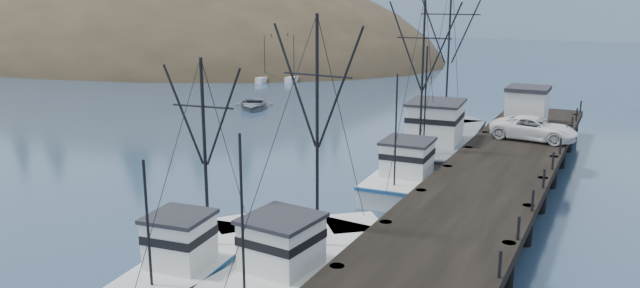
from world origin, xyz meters
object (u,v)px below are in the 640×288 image
object	(u,v)px
motorboat	(253,108)
trawler_mid	(199,261)
trawler_near	(304,262)
pier_shed	(527,105)
pier	(493,177)
trawler_far	(414,174)
pickup_truck	(534,128)
work_vessel	(440,143)

from	to	relation	value
motorboat	trawler_mid	bearing A→B (deg)	-88.35
trawler_near	pier_shed	world-z (taller)	trawler_near
pier	trawler_far	xyz separation A→B (m)	(-5.06, 1.54, -0.87)
pier	trawler_far	bearing A→B (deg)	163.09
motorboat	pier	bearing A→B (deg)	-62.58
trawler_far	trawler_near	bearing A→B (deg)	-89.89
trawler_far	motorboat	xyz separation A→B (m)	(-23.41, 18.32, -0.82)
pier	motorboat	size ratio (longest dim) A/B	7.75
pickup_truck	work_vessel	bearing A→B (deg)	101.62
work_vessel	motorboat	world-z (taller)	work_vessel
pier	motorboat	bearing A→B (deg)	145.11
trawler_mid	pier_shed	xyz separation A→B (m)	(8.50, 29.32, 2.60)
trawler_mid	trawler_far	distance (m)	16.80
trawler_near	work_vessel	distance (m)	21.42
trawler_mid	work_vessel	size ratio (longest dim) A/B	0.59
trawler_mid	trawler_far	xyz separation A→B (m)	(3.94, 16.33, 0.00)
pier	work_vessel	distance (m)	10.01
pier	trawler_near	distance (m)	13.96
trawler_mid	motorboat	xyz separation A→B (m)	(-19.47, 34.65, -0.82)
pier	work_vessel	size ratio (longest dim) A/B	2.74
pier	pier_shed	distance (m)	14.64
motorboat	trawler_near	bearing A→B (deg)	-82.17
pier_shed	pickup_truck	world-z (taller)	pier_shed
motorboat	work_vessel	bearing A→B (deg)	-54.04
pier	trawler_mid	distance (m)	17.34
trawler_near	work_vessel	bearing A→B (deg)	90.96
trawler_far	motorboat	size ratio (longest dim) A/B	2.10
work_vessel	pickup_truck	bearing A→B (deg)	5.62
pier	trawler_near	bearing A→B (deg)	-111.16
pier_shed	trawler_far	bearing A→B (deg)	-109.33
trawler_mid	pickup_truck	distance (m)	25.84
pier	trawler_mid	world-z (taller)	trawler_mid
trawler_near	trawler_mid	xyz separation A→B (m)	(-3.97, -1.80, -0.00)
pier_shed	pickup_truck	size ratio (longest dim) A/B	0.57
trawler_mid	pier_shed	distance (m)	30.64
trawler_near	motorboat	distance (m)	40.36
pier	motorboat	world-z (taller)	pier
pier_shed	motorboat	bearing A→B (deg)	169.21
trawler_mid	motorboat	world-z (taller)	trawler_mid
trawler_far	pickup_truck	size ratio (longest dim) A/B	2.12
trawler_near	work_vessel	world-z (taller)	work_vessel
work_vessel	pickup_truck	world-z (taller)	work_vessel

